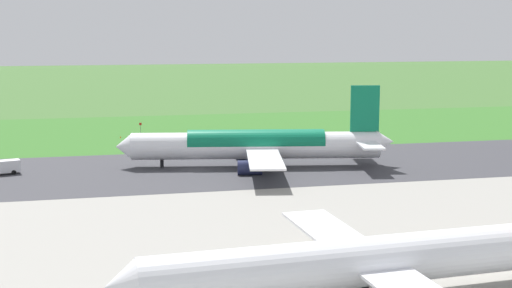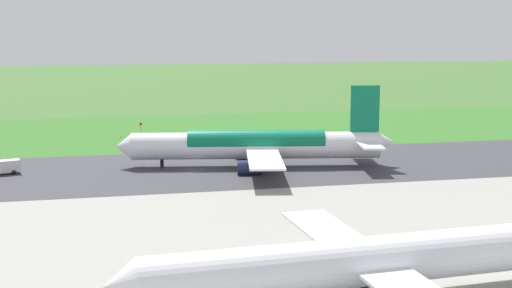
% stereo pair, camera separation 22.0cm
% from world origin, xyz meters
% --- Properties ---
extents(ground_plane, '(800.00, 800.00, 0.00)m').
position_xyz_m(ground_plane, '(0.00, 0.00, 0.00)').
color(ground_plane, '#3D662D').
extents(runway_asphalt, '(600.00, 38.43, 0.06)m').
position_xyz_m(runway_asphalt, '(0.00, 0.00, 0.03)').
color(runway_asphalt, '#38383D').
rests_on(runway_asphalt, ground).
extents(grass_verge_foreground, '(600.00, 80.00, 0.04)m').
position_xyz_m(grass_verge_foreground, '(0.00, -45.23, 0.02)').
color(grass_verge_foreground, '#346B27').
rests_on(grass_verge_foreground, ground).
extents(airliner_main, '(53.95, 44.38, 15.88)m').
position_xyz_m(airliner_main, '(-12.61, 0.07, 4.35)').
color(airliner_main, white).
rests_on(airliner_main, ground).
extents(airliner_parked_mid, '(50.84, 41.60, 14.84)m').
position_xyz_m(airliner_parked_mid, '(-8.45, 68.31, 4.05)').
color(airliner_parked_mid, white).
rests_on(airliner_parked_mid, ground).
extents(service_truck_baggage, '(6.19, 3.74, 2.65)m').
position_xyz_m(service_truck_baggage, '(34.52, -2.86, 1.40)').
color(service_truck_baggage, '#B21914').
rests_on(service_truck_baggage, ground).
extents(no_stopping_sign, '(0.60, 0.10, 2.82)m').
position_xyz_m(no_stopping_sign, '(7.22, -48.79, 1.66)').
color(no_stopping_sign, slate).
rests_on(no_stopping_sign, ground).
extents(traffic_cone_orange, '(0.40, 0.40, 0.55)m').
position_xyz_m(traffic_cone_orange, '(12.52, -42.33, 0.28)').
color(traffic_cone_orange, orange).
rests_on(traffic_cone_orange, ground).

